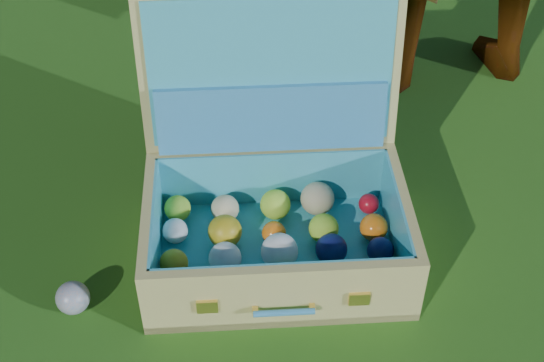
{
  "coord_description": "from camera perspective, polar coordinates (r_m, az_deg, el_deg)",
  "views": [
    {
      "loc": [
        -0.23,
        -1.0,
        1.2
      ],
      "look_at": [
        -0.07,
        0.14,
        0.16
      ],
      "focal_mm": 50.0,
      "sensor_mm": 36.0,
      "label": 1
    }
  ],
  "objects": [
    {
      "name": "ground",
      "position": [
        1.58,
        3.2,
        -7.57
      ],
      "size": [
        60.0,
        60.0,
        0.0
      ],
      "primitive_type": "plane",
      "color": "#215114",
      "rests_on": "ground"
    },
    {
      "name": "suitcase",
      "position": [
        1.57,
        0.24,
        -0.44
      ],
      "size": [
        0.57,
        0.48,
        0.52
      ],
      "rotation": [
        0.0,
        0.0,
        -0.08
      ],
      "color": "tan",
      "rests_on": "ground"
    },
    {
      "name": "stray_ball",
      "position": [
        1.56,
        -14.77,
        -8.5
      ],
      "size": [
        0.07,
        0.07,
        0.07
      ],
      "primitive_type": "sphere",
      "color": "teal",
      "rests_on": "ground"
    }
  ]
}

